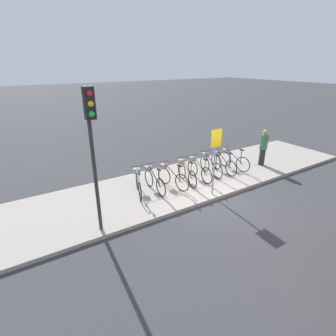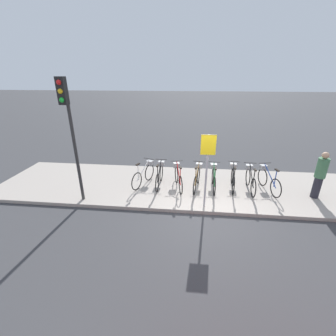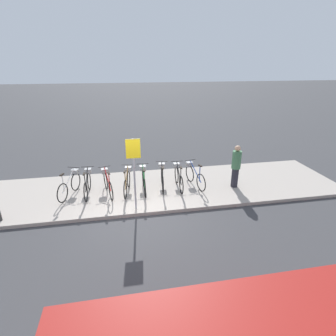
# 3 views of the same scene
# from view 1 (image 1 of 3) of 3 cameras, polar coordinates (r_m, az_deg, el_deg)

# --- Properties ---
(ground_plane) EXTENTS (120.00, 120.00, 0.00)m
(ground_plane) POSITION_cam_1_polar(r_m,az_deg,el_deg) (9.61, 11.01, -6.73)
(ground_plane) COLOR #38383A
(sidewalk) EXTENTS (15.99, 3.54, 0.12)m
(sidewalk) POSITION_cam_1_polar(r_m,az_deg,el_deg) (10.78, 4.67, -2.72)
(sidewalk) COLOR #9E9389
(sidewalk) RESTS_ON ground_plane
(parked_bicycle_0) EXTENTS (0.67, 1.53, 0.99)m
(parked_bicycle_0) POSITION_cam_1_polar(r_m,az_deg,el_deg) (9.45, -6.51, -3.16)
(parked_bicycle_0) COLOR black
(parked_bicycle_0) RESTS_ON sidewalk
(parked_bicycle_1) EXTENTS (0.46, 1.61, 0.99)m
(parked_bicycle_1) POSITION_cam_1_polar(r_m,az_deg,el_deg) (9.67, -3.20, -2.45)
(parked_bicycle_1) COLOR black
(parked_bicycle_1) RESTS_ON sidewalk
(parked_bicycle_2) EXTENTS (0.53, 1.58, 0.99)m
(parked_bicycle_2) POSITION_cam_1_polar(r_m,az_deg,el_deg) (9.93, 0.66, -1.74)
(parked_bicycle_2) COLOR black
(parked_bicycle_2) RESTS_ON sidewalk
(parked_bicycle_3) EXTENTS (0.46, 1.60, 0.99)m
(parked_bicycle_3) POSITION_cam_1_polar(r_m,az_deg,el_deg) (10.33, 3.91, -0.82)
(parked_bicycle_3) COLOR black
(parked_bicycle_3) RESTS_ON sidewalk
(parked_bicycle_4) EXTENTS (0.46, 1.61, 0.99)m
(parked_bicycle_4) POSITION_cam_1_polar(r_m,az_deg,el_deg) (10.68, 6.56, -0.13)
(parked_bicycle_4) COLOR black
(parked_bicycle_4) RESTS_ON sidewalk
(parked_bicycle_5) EXTENTS (0.46, 1.61, 0.99)m
(parked_bicycle_5) POSITION_cam_1_polar(r_m,az_deg,el_deg) (11.20, 9.07, 0.81)
(parked_bicycle_5) COLOR black
(parked_bicycle_5) RESTS_ON sidewalk
(parked_bicycle_6) EXTENTS (0.46, 1.61, 0.99)m
(parked_bicycle_6) POSITION_cam_1_polar(r_m,az_deg,el_deg) (11.53, 11.68, 1.25)
(parked_bicycle_6) COLOR black
(parked_bicycle_6) RESTS_ON sidewalk
(parked_bicycle_7) EXTENTS (0.51, 1.59, 0.99)m
(parked_bicycle_7) POSITION_cam_1_polar(r_m,az_deg,el_deg) (12.00, 13.75, 1.89)
(parked_bicycle_7) COLOR black
(parked_bicycle_7) RESTS_ON sidewalk
(pedestrian) EXTENTS (0.34, 0.34, 1.66)m
(pedestrian) POSITION_cam_1_polar(r_m,az_deg,el_deg) (12.71, 20.05, 4.37)
(pedestrian) COLOR #23232D
(pedestrian) RESTS_ON sidewalk
(traffic_light) EXTENTS (0.24, 0.40, 3.94)m
(traffic_light) POSITION_cam_1_polar(r_m,az_deg,el_deg) (6.70, -16.27, 7.10)
(traffic_light) COLOR #2D2D2D
(traffic_light) RESTS_ON sidewalk
(sign_post) EXTENTS (0.44, 0.07, 2.39)m
(sign_post) POSITION_cam_1_polar(r_m,az_deg,el_deg) (9.07, 10.24, 3.59)
(sign_post) COLOR #99999E
(sign_post) RESTS_ON sidewalk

